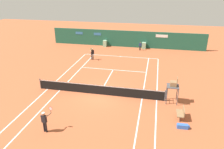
% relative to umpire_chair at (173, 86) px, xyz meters
% --- Properties ---
extents(ground_plane, '(80.00, 80.00, 0.01)m').
position_rel_umpire_chair_xyz_m(ground_plane, '(-6.56, 0.66, -1.60)').
color(ground_plane, '#B25633').
extents(tennis_net, '(12.10, 0.10, 1.07)m').
position_rel_umpire_chair_xyz_m(tennis_net, '(-6.56, 0.08, -1.09)').
color(tennis_net, '#4C4C51').
rests_on(tennis_net, ground_plane).
extents(sponsor_back_wall, '(25.00, 1.02, 2.66)m').
position_rel_umpire_chair_xyz_m(sponsor_back_wall, '(-6.57, 17.05, -0.31)').
color(sponsor_back_wall, '#1E5642').
rests_on(sponsor_back_wall, ground_plane).
extents(umpire_chair, '(1.00, 1.00, 2.38)m').
position_rel_umpire_chair_xyz_m(umpire_chair, '(0.00, 0.00, 0.00)').
color(umpire_chair, '#47474C').
rests_on(umpire_chair, ground_plane).
extents(player_bench, '(0.54, 1.14, 0.88)m').
position_rel_umpire_chair_xyz_m(player_bench, '(0.60, -2.38, -1.09)').
color(player_bench, '#38383D').
rests_on(player_bench, ground_plane).
extents(equipment_bag, '(0.92, 0.34, 0.32)m').
position_rel_umpire_chair_xyz_m(equipment_bag, '(0.71, -3.65, -1.44)').
color(equipment_bag, blue).
rests_on(equipment_bag, ground_plane).
extents(player_on_baseline, '(0.47, 0.84, 1.83)m').
position_rel_umpire_chair_xyz_m(player_on_baseline, '(-10.10, 9.60, -0.63)').
color(player_on_baseline, black).
rests_on(player_on_baseline, ground_plane).
extents(player_near_side, '(0.73, 0.65, 1.80)m').
position_rel_umpire_chair_xyz_m(player_near_side, '(-8.80, -6.02, -0.65)').
color(player_near_side, black).
rests_on(player_near_side, ground_plane).
extents(ball_kid_centre_post, '(0.44, 0.18, 1.31)m').
position_rel_umpire_chair_xyz_m(ball_kid_centre_post, '(-4.10, 15.52, -0.84)').
color(ball_kid_centre_post, black).
rests_on(ball_kid_centre_post, ground_plane).
extents(tennis_ball_mid_court, '(0.07, 0.07, 0.07)m').
position_rel_umpire_chair_xyz_m(tennis_ball_mid_court, '(-6.01, 5.60, -1.56)').
color(tennis_ball_mid_court, '#CCE033').
rests_on(tennis_ball_mid_court, ground_plane).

